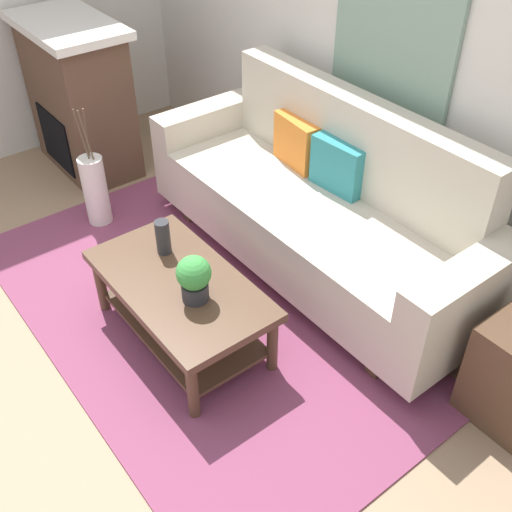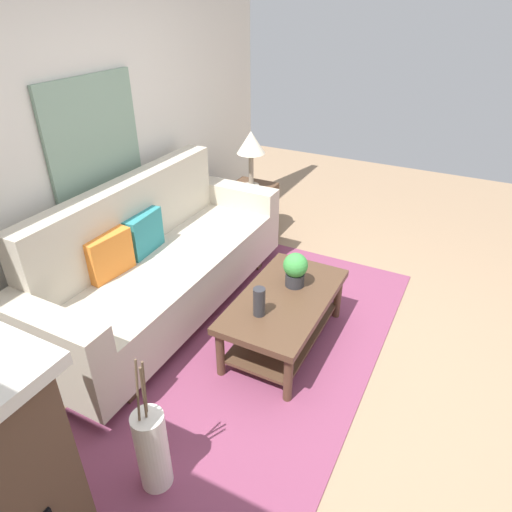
{
  "view_description": "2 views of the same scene",
  "coord_description": "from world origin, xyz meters",
  "px_view_note": "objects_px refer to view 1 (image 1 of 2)",
  "views": [
    {
      "loc": [
        2.31,
        -0.82,
        2.57
      ],
      "look_at": [
        0.26,
        0.77,
        0.48
      ],
      "focal_mm": 42.8,
      "sensor_mm": 36.0,
      "label": 1
    },
    {
      "loc": [
        -2.31,
        -0.66,
        2.31
      ],
      "look_at": [
        0.3,
        0.67,
        0.59
      ],
      "focal_mm": 31.85,
      "sensor_mm": 36.0,
      "label": 2
    }
  ],
  "objects_px": {
    "throw_pillow_teal": "(338,166)",
    "floor_vase": "(96,191)",
    "framed_painting": "(394,33)",
    "couch": "(320,207)",
    "throw_pillow_orange": "(297,142)",
    "potted_plant_tabletop": "(194,277)",
    "fireplace": "(79,97)",
    "coffee_table": "(180,297)",
    "tabletop_vase": "(163,237)"
  },
  "relations": [
    {
      "from": "floor_vase",
      "to": "framed_painting",
      "type": "xyz_separation_m",
      "value": [
        1.29,
        1.39,
        1.15
      ]
    },
    {
      "from": "couch",
      "to": "fireplace",
      "type": "relative_size",
      "value": 2.08
    },
    {
      "from": "coffee_table",
      "to": "tabletop_vase",
      "type": "xyz_separation_m",
      "value": [
        -0.26,
        0.07,
        0.22
      ]
    },
    {
      "from": "framed_painting",
      "to": "tabletop_vase",
      "type": "bearing_deg",
      "value": -98.29
    },
    {
      "from": "floor_vase",
      "to": "coffee_table",
      "type": "bearing_deg",
      "value": -6.15
    },
    {
      "from": "throw_pillow_teal",
      "to": "floor_vase",
      "type": "distance_m",
      "value": 1.71
    },
    {
      "from": "coffee_table",
      "to": "fireplace",
      "type": "height_order",
      "value": "fireplace"
    },
    {
      "from": "coffee_table",
      "to": "potted_plant_tabletop",
      "type": "bearing_deg",
      "value": -0.89
    },
    {
      "from": "couch",
      "to": "tabletop_vase",
      "type": "relative_size",
      "value": 11.73
    },
    {
      "from": "couch",
      "to": "throw_pillow_orange",
      "type": "distance_m",
      "value": 0.47
    },
    {
      "from": "throw_pillow_orange",
      "to": "coffee_table",
      "type": "xyz_separation_m",
      "value": [
        0.43,
        -1.19,
        -0.37
      ]
    },
    {
      "from": "coffee_table",
      "to": "framed_painting",
      "type": "height_order",
      "value": "framed_painting"
    },
    {
      "from": "potted_plant_tabletop",
      "to": "framed_painting",
      "type": "distance_m",
      "value": 1.76
    },
    {
      "from": "floor_vase",
      "to": "framed_painting",
      "type": "distance_m",
      "value": 2.21
    },
    {
      "from": "couch",
      "to": "coffee_table",
      "type": "relative_size",
      "value": 2.2
    },
    {
      "from": "potted_plant_tabletop",
      "to": "throw_pillow_teal",
      "type": "bearing_deg",
      "value": 100.38
    },
    {
      "from": "couch",
      "to": "potted_plant_tabletop",
      "type": "xyz_separation_m",
      "value": [
        0.22,
        -1.07,
        0.14
      ]
    },
    {
      "from": "floor_vase",
      "to": "framed_painting",
      "type": "relative_size",
      "value": 0.59
    },
    {
      "from": "coffee_table",
      "to": "potted_plant_tabletop",
      "type": "height_order",
      "value": "potted_plant_tabletop"
    },
    {
      "from": "framed_painting",
      "to": "floor_vase",
      "type": "bearing_deg",
      "value": -132.86
    },
    {
      "from": "throw_pillow_orange",
      "to": "throw_pillow_teal",
      "type": "height_order",
      "value": "same"
    },
    {
      "from": "coffee_table",
      "to": "potted_plant_tabletop",
      "type": "relative_size",
      "value": 4.2
    },
    {
      "from": "potted_plant_tabletop",
      "to": "fireplace",
      "type": "xyz_separation_m",
      "value": [
        -2.3,
        0.46,
        0.02
      ]
    },
    {
      "from": "fireplace",
      "to": "framed_painting",
      "type": "xyz_separation_m",
      "value": [
        2.08,
        1.07,
        0.82
      ]
    },
    {
      "from": "floor_vase",
      "to": "potted_plant_tabletop",
      "type": "bearing_deg",
      "value": -5.56
    },
    {
      "from": "tabletop_vase",
      "to": "potted_plant_tabletop",
      "type": "bearing_deg",
      "value": -9.86
    },
    {
      "from": "coffee_table",
      "to": "floor_vase",
      "type": "height_order",
      "value": "floor_vase"
    },
    {
      "from": "throw_pillow_orange",
      "to": "throw_pillow_teal",
      "type": "relative_size",
      "value": 1.0
    },
    {
      "from": "couch",
      "to": "potted_plant_tabletop",
      "type": "height_order",
      "value": "couch"
    },
    {
      "from": "couch",
      "to": "tabletop_vase",
      "type": "distance_m",
      "value": 1.02
    },
    {
      "from": "framed_painting",
      "to": "throw_pillow_teal",
      "type": "bearing_deg",
      "value": -90.0
    },
    {
      "from": "couch",
      "to": "fireplace",
      "type": "distance_m",
      "value": 2.17
    },
    {
      "from": "tabletop_vase",
      "to": "floor_vase",
      "type": "bearing_deg",
      "value": 176.19
    },
    {
      "from": "throw_pillow_teal",
      "to": "coffee_table",
      "type": "distance_m",
      "value": 1.25
    },
    {
      "from": "framed_painting",
      "to": "fireplace",
      "type": "bearing_deg",
      "value": -152.74
    },
    {
      "from": "couch",
      "to": "throw_pillow_orange",
      "type": "relative_size",
      "value": 6.71
    },
    {
      "from": "coffee_table",
      "to": "fireplace",
      "type": "distance_m",
      "value": 2.2
    },
    {
      "from": "throw_pillow_orange",
      "to": "potted_plant_tabletop",
      "type": "height_order",
      "value": "throw_pillow_orange"
    },
    {
      "from": "throw_pillow_teal",
      "to": "couch",
      "type": "bearing_deg",
      "value": -90.0
    },
    {
      "from": "couch",
      "to": "framed_painting",
      "type": "height_order",
      "value": "framed_painting"
    },
    {
      "from": "fireplace",
      "to": "floor_vase",
      "type": "relative_size",
      "value": 2.25
    },
    {
      "from": "coffee_table",
      "to": "floor_vase",
      "type": "distance_m",
      "value": 1.34
    },
    {
      "from": "tabletop_vase",
      "to": "fireplace",
      "type": "xyz_separation_m",
      "value": [
        -1.87,
        0.39,
        0.05
      ]
    },
    {
      "from": "potted_plant_tabletop",
      "to": "fireplace",
      "type": "relative_size",
      "value": 0.23
    },
    {
      "from": "couch",
      "to": "floor_vase",
      "type": "relative_size",
      "value": 4.68
    },
    {
      "from": "floor_vase",
      "to": "throw_pillow_orange",
      "type": "bearing_deg",
      "value": 49.16
    },
    {
      "from": "framed_painting",
      "to": "coffee_table",
      "type": "bearing_deg",
      "value": -88.15
    },
    {
      "from": "floor_vase",
      "to": "couch",
      "type": "bearing_deg",
      "value": 35.6
    },
    {
      "from": "potted_plant_tabletop",
      "to": "coffee_table",
      "type": "bearing_deg",
      "value": 179.11
    },
    {
      "from": "fireplace",
      "to": "framed_painting",
      "type": "distance_m",
      "value": 2.48
    }
  ]
}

